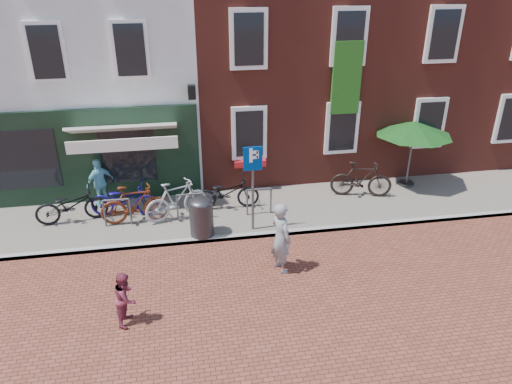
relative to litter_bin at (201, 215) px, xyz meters
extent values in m
plane|color=brown|center=(1.23, -0.30, -0.70)|extent=(80.00, 80.00, 0.00)
cube|color=slate|center=(2.23, 1.20, -0.65)|extent=(24.00, 3.00, 0.10)
cube|color=silver|center=(-3.77, 6.70, 3.80)|extent=(8.00, 8.00, 9.00)
cube|color=maroon|center=(3.23, 6.70, 4.30)|extent=(6.00, 8.00, 10.00)
cube|color=maroon|center=(9.23, 6.70, 4.30)|extent=(6.00, 8.00, 10.00)
cylinder|color=#323234|center=(0.00, 0.00, -0.13)|extent=(0.64, 0.64, 0.96)
ellipsoid|color=#323234|center=(0.00, 0.00, 0.42)|extent=(0.64, 0.64, 0.29)
cylinder|color=#4C4C4F|center=(1.40, 0.06, 0.55)|extent=(0.07, 0.07, 2.30)
cube|color=navy|center=(1.40, 0.04, 1.50)|extent=(0.50, 0.04, 0.65)
cylinder|color=#4C4C4F|center=(6.92, 2.10, -0.56)|extent=(0.50, 0.50, 0.08)
cylinder|color=#4C4C4F|center=(6.92, 2.10, 0.42)|extent=(0.06, 0.06, 2.05)
cone|color=#154816|center=(6.92, 2.10, 1.45)|extent=(2.44, 2.44, 0.45)
imported|color=gray|center=(1.76, -1.82, 0.19)|extent=(0.64, 0.77, 1.79)
imported|color=maroon|center=(-1.75, -3.12, -0.10)|extent=(0.58, 0.67, 1.20)
imported|color=#78C5D8|center=(-2.85, 2.30, 0.13)|extent=(0.91, 0.80, 1.48)
imported|color=black|center=(-3.56, 1.36, -0.09)|extent=(2.04, 0.99, 1.03)
imported|color=#58200D|center=(-1.79, 1.00, -0.03)|extent=(1.93, 0.64, 1.14)
imported|color=#120A60|center=(-2.12, 1.48, -0.09)|extent=(2.04, 0.99, 1.03)
imported|color=#A8A8AB|center=(-0.63, 1.08, -0.03)|extent=(1.96, 1.20, 1.14)
imported|color=black|center=(0.84, 1.43, -0.09)|extent=(1.96, 0.69, 1.03)
imported|color=black|center=(5.08, 1.54, -0.03)|extent=(1.97, 1.02, 1.14)
camera|label=1|loc=(-0.48, -11.31, 6.06)|focal=33.58mm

